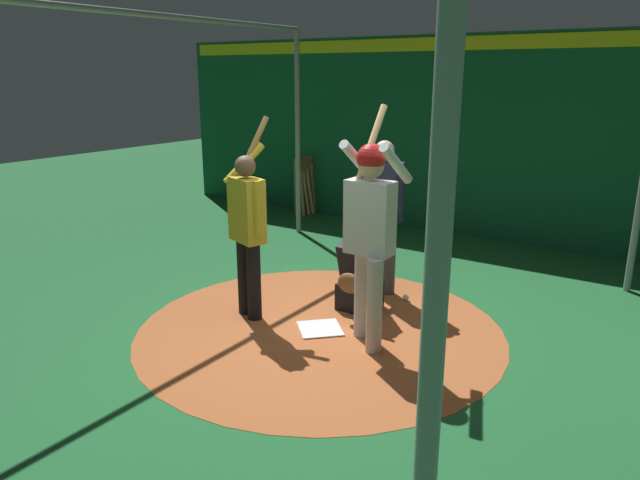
{
  "coord_description": "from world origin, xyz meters",
  "views": [
    {
      "loc": [
        4.57,
        3.07,
        2.52
      ],
      "look_at": [
        0.0,
        0.0,
        0.95
      ],
      "focal_mm": 33.01,
      "sensor_mm": 36.0,
      "label": 1
    }
  ],
  "objects_px": {
    "home_plate": "(320,328)",
    "batter": "(370,224)",
    "baseball_0": "(406,297)",
    "bat_rack": "(307,187)",
    "umpire": "(383,209)",
    "visitor": "(248,225)",
    "catcher": "(358,276)"
  },
  "relations": [
    {
      "from": "home_plate",
      "to": "bat_rack",
      "type": "height_order",
      "value": "bat_rack"
    },
    {
      "from": "umpire",
      "to": "bat_rack",
      "type": "relative_size",
      "value": 1.71
    },
    {
      "from": "batter",
      "to": "umpire",
      "type": "xyz_separation_m",
      "value": [
        -1.29,
        -0.55,
        -0.17
      ]
    },
    {
      "from": "visitor",
      "to": "catcher",
      "type": "bearing_deg",
      "value": 151.48
    },
    {
      "from": "bat_rack",
      "to": "catcher",
      "type": "bearing_deg",
      "value": 41.96
    },
    {
      "from": "batter",
      "to": "catcher",
      "type": "xyz_separation_m",
      "value": [
        -0.66,
        -0.5,
        -0.8
      ]
    },
    {
      "from": "catcher",
      "to": "visitor",
      "type": "distance_m",
      "value": 1.32
    },
    {
      "from": "home_plate",
      "to": "visitor",
      "type": "relative_size",
      "value": 0.2
    },
    {
      "from": "batter",
      "to": "umpire",
      "type": "bearing_deg",
      "value": -156.94
    },
    {
      "from": "bat_rack",
      "to": "home_plate",
      "type": "bearing_deg",
      "value": 36.55
    },
    {
      "from": "batter",
      "to": "bat_rack",
      "type": "height_order",
      "value": "batter"
    },
    {
      "from": "home_plate",
      "to": "catcher",
      "type": "distance_m",
      "value": 0.77
    },
    {
      "from": "umpire",
      "to": "visitor",
      "type": "height_order",
      "value": "visitor"
    },
    {
      "from": "home_plate",
      "to": "batter",
      "type": "distance_m",
      "value": 1.3
    },
    {
      "from": "home_plate",
      "to": "umpire",
      "type": "relative_size",
      "value": 0.23
    },
    {
      "from": "batter",
      "to": "baseball_0",
      "type": "distance_m",
      "value": 1.66
    },
    {
      "from": "bat_rack",
      "to": "baseball_0",
      "type": "relative_size",
      "value": 14.2
    },
    {
      "from": "umpire",
      "to": "baseball_0",
      "type": "relative_size",
      "value": 24.26
    },
    {
      "from": "home_plate",
      "to": "visitor",
      "type": "xyz_separation_m",
      "value": [
        0.11,
        -0.83,
        0.99
      ]
    },
    {
      "from": "visitor",
      "to": "bat_rack",
      "type": "xyz_separation_m",
      "value": [
        -4.25,
        -2.24,
        -0.51
      ]
    },
    {
      "from": "home_plate",
      "to": "batter",
      "type": "bearing_deg",
      "value": 90.53
    },
    {
      "from": "batter",
      "to": "baseball_0",
      "type": "xyz_separation_m",
      "value": [
        -1.19,
        -0.17,
        -1.15
      ]
    },
    {
      "from": "umpire",
      "to": "baseball_0",
      "type": "xyz_separation_m",
      "value": [
        0.1,
        0.38,
        -0.97
      ]
    },
    {
      "from": "visitor",
      "to": "home_plate",
      "type": "bearing_deg",
      "value": 117.56
    },
    {
      "from": "catcher",
      "to": "batter",
      "type": "bearing_deg",
      "value": 36.81
    },
    {
      "from": "home_plate",
      "to": "baseball_0",
      "type": "height_order",
      "value": "baseball_0"
    },
    {
      "from": "batter",
      "to": "visitor",
      "type": "distance_m",
      "value": 1.39
    },
    {
      "from": "baseball_0",
      "to": "catcher",
      "type": "bearing_deg",
      "value": -32.07
    },
    {
      "from": "batter",
      "to": "visitor",
      "type": "bearing_deg",
      "value": -85.14
    },
    {
      "from": "catcher",
      "to": "umpire",
      "type": "relative_size",
      "value": 0.55
    },
    {
      "from": "batter",
      "to": "bat_rack",
      "type": "distance_m",
      "value": 5.54
    },
    {
      "from": "batter",
      "to": "baseball_0",
      "type": "height_order",
      "value": "batter"
    }
  ]
}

